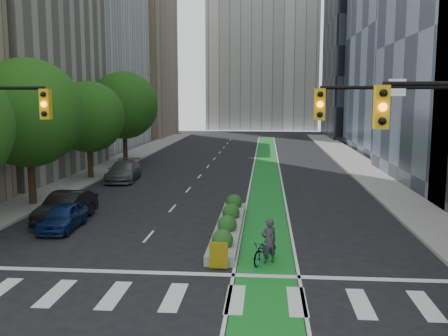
% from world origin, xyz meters
% --- Properties ---
extents(ground, '(160.00, 160.00, 0.00)m').
position_xyz_m(ground, '(0.00, 0.00, 0.00)').
color(ground, black).
rests_on(ground, ground).
extents(sidewalk_left, '(3.60, 90.00, 0.15)m').
position_xyz_m(sidewalk_left, '(-11.80, 25.00, 0.07)').
color(sidewalk_left, gray).
rests_on(sidewalk_left, ground).
extents(sidewalk_right, '(3.60, 90.00, 0.15)m').
position_xyz_m(sidewalk_right, '(11.80, 25.00, 0.07)').
color(sidewalk_right, gray).
rests_on(sidewalk_right, ground).
extents(bike_lane_paint, '(2.20, 70.00, 0.01)m').
position_xyz_m(bike_lane_paint, '(3.00, 30.00, 0.01)').
color(bike_lane_paint, '#177E26').
rests_on(bike_lane_paint, ground).
extents(building_tan_far, '(14.00, 16.00, 26.00)m').
position_xyz_m(building_tan_far, '(-20.00, 66.00, 13.00)').
color(building_tan_far, tan).
rests_on(building_tan_far, ground).
extents(building_dark_end, '(14.00, 18.00, 28.00)m').
position_xyz_m(building_dark_end, '(20.00, 68.00, 14.00)').
color(building_dark_end, black).
rests_on(building_dark_end, ground).
extents(tree_mid, '(6.40, 6.40, 8.78)m').
position_xyz_m(tree_mid, '(-11.00, 12.00, 5.57)').
color(tree_mid, black).
rests_on(tree_mid, ground).
extents(tree_midfar, '(5.60, 5.60, 7.76)m').
position_xyz_m(tree_midfar, '(-11.00, 22.00, 4.95)').
color(tree_midfar, black).
rests_on(tree_midfar, ground).
extents(tree_far, '(6.60, 6.60, 9.00)m').
position_xyz_m(tree_far, '(-11.00, 32.00, 5.69)').
color(tree_far, black).
rests_on(tree_far, ground).
extents(signal_right, '(5.82, 0.51, 7.20)m').
position_xyz_m(signal_right, '(8.67, 0.47, 4.80)').
color(signal_right, black).
rests_on(signal_right, ground).
extents(median_planter, '(1.20, 10.26, 1.10)m').
position_xyz_m(median_planter, '(1.20, 7.04, 0.37)').
color(median_planter, gray).
rests_on(median_planter, ground).
extents(bicycle, '(1.17, 1.89, 0.94)m').
position_xyz_m(bicycle, '(2.86, 2.76, 0.47)').
color(bicycle, gray).
rests_on(bicycle, ground).
extents(cyclist, '(0.77, 0.65, 1.79)m').
position_xyz_m(cyclist, '(3.10, 2.71, 0.90)').
color(cyclist, '#35303A').
rests_on(cyclist, ground).
extents(parked_car_left_near, '(1.67, 3.92, 1.32)m').
position_xyz_m(parked_car_left_near, '(-7.00, 6.89, 0.66)').
color(parked_car_left_near, navy).
rests_on(parked_car_left_near, ground).
extents(parked_car_left_mid, '(1.92, 4.83, 1.56)m').
position_xyz_m(parked_car_left_mid, '(-7.44, 8.34, 0.78)').
color(parked_car_left_mid, black).
rests_on(parked_car_left_mid, ground).
extents(parked_car_left_far, '(2.58, 5.50, 1.55)m').
position_xyz_m(parked_car_left_far, '(-8.13, 21.42, 0.78)').
color(parked_car_left_far, '#515456').
rests_on(parked_car_left_far, ground).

